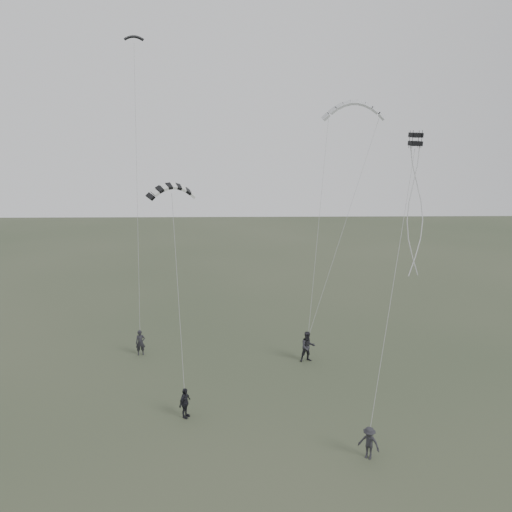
{
  "coord_description": "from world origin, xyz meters",
  "views": [
    {
      "loc": [
        0.32,
        -23.19,
        13.48
      ],
      "look_at": [
        0.99,
        5.66,
        6.96
      ],
      "focal_mm": 35.0,
      "sensor_mm": 36.0,
      "label": 1
    }
  ],
  "objects_px": {
    "kite_box": "(416,139)",
    "flyer_left": "(140,343)",
    "kite_dark_small": "(134,37)",
    "kite_striped": "(171,186)",
    "kite_pale_large": "(354,103)",
    "flyer_far": "(369,443)",
    "flyer_right": "(308,347)",
    "flyer_center": "(185,403)"
  },
  "relations": [
    {
      "from": "kite_box",
      "to": "flyer_left",
      "type": "bearing_deg",
      "value": 156.05
    },
    {
      "from": "flyer_left",
      "to": "kite_dark_small",
      "type": "xyz_separation_m",
      "value": [
        -0.62,
        5.74,
        19.69
      ]
    },
    {
      "from": "kite_dark_small",
      "to": "kite_striped",
      "type": "relative_size",
      "value": 0.49
    },
    {
      "from": "kite_pale_large",
      "to": "kite_box",
      "type": "relative_size",
      "value": 6.61
    },
    {
      "from": "flyer_far",
      "to": "kite_striped",
      "type": "distance_m",
      "value": 16.32
    },
    {
      "from": "flyer_left",
      "to": "flyer_right",
      "type": "relative_size",
      "value": 0.85
    },
    {
      "from": "flyer_right",
      "to": "kite_pale_large",
      "type": "distance_m",
      "value": 18.0
    },
    {
      "from": "kite_striped",
      "to": "kite_box",
      "type": "bearing_deg",
      "value": -24.14
    },
    {
      "from": "flyer_center",
      "to": "kite_striped",
      "type": "xyz_separation_m",
      "value": [
        -0.96,
        4.76,
        10.43
      ]
    },
    {
      "from": "flyer_left",
      "to": "kite_dark_small",
      "type": "distance_m",
      "value": 20.52
    },
    {
      "from": "flyer_far",
      "to": "flyer_left",
      "type": "bearing_deg",
      "value": 170.69
    },
    {
      "from": "flyer_center",
      "to": "kite_pale_large",
      "type": "height_order",
      "value": "kite_pale_large"
    },
    {
      "from": "flyer_left",
      "to": "flyer_center",
      "type": "bearing_deg",
      "value": -76.23
    },
    {
      "from": "flyer_left",
      "to": "kite_striped",
      "type": "relative_size",
      "value": 0.64
    },
    {
      "from": "kite_striped",
      "to": "kite_dark_small",
      "type": "bearing_deg",
      "value": 87.73
    },
    {
      "from": "flyer_right",
      "to": "kite_dark_small",
      "type": "height_order",
      "value": "kite_dark_small"
    },
    {
      "from": "flyer_left",
      "to": "kite_striped",
      "type": "bearing_deg",
      "value": -58.73
    },
    {
      "from": "kite_striped",
      "to": "kite_pale_large",
      "type": "bearing_deg",
      "value": 16.19
    },
    {
      "from": "flyer_right",
      "to": "flyer_far",
      "type": "xyz_separation_m",
      "value": [
        1.43,
        -10.02,
        -0.24
      ]
    },
    {
      "from": "flyer_far",
      "to": "kite_dark_small",
      "type": "height_order",
      "value": "kite_dark_small"
    },
    {
      "from": "flyer_left",
      "to": "flyer_far",
      "type": "bearing_deg",
      "value": -55.03
    },
    {
      "from": "flyer_left",
      "to": "kite_box",
      "type": "height_order",
      "value": "kite_box"
    },
    {
      "from": "kite_striped",
      "to": "flyer_right",
      "type": "bearing_deg",
      "value": -11.56
    },
    {
      "from": "flyer_left",
      "to": "flyer_right",
      "type": "distance_m",
      "value": 10.83
    },
    {
      "from": "flyer_left",
      "to": "kite_dark_small",
      "type": "height_order",
      "value": "kite_dark_small"
    },
    {
      "from": "flyer_far",
      "to": "kite_dark_small",
      "type": "bearing_deg",
      "value": 160.4
    },
    {
      "from": "flyer_right",
      "to": "flyer_center",
      "type": "height_order",
      "value": "flyer_right"
    },
    {
      "from": "flyer_left",
      "to": "kite_box",
      "type": "distance_m",
      "value": 20.83
    },
    {
      "from": "flyer_left",
      "to": "flyer_center",
      "type": "xyz_separation_m",
      "value": [
        3.78,
        -7.72,
        -0.05
      ]
    },
    {
      "from": "flyer_right",
      "to": "flyer_far",
      "type": "bearing_deg",
      "value": -93.39
    },
    {
      "from": "flyer_left",
      "to": "kite_box",
      "type": "relative_size",
      "value": 2.42
    },
    {
      "from": "flyer_right",
      "to": "kite_dark_small",
      "type": "relative_size",
      "value": 1.53
    },
    {
      "from": "flyer_left",
      "to": "flyer_far",
      "type": "relative_size",
      "value": 1.13
    },
    {
      "from": "flyer_right",
      "to": "kite_striped",
      "type": "xyz_separation_m",
      "value": [
        -7.94,
        -1.72,
        10.24
      ]
    },
    {
      "from": "flyer_far",
      "to": "kite_striped",
      "type": "relative_size",
      "value": 0.56
    },
    {
      "from": "kite_pale_large",
      "to": "kite_box",
      "type": "xyz_separation_m",
      "value": [
        1.25,
        -10.16,
        -2.69
      ]
    },
    {
      "from": "flyer_left",
      "to": "flyer_center",
      "type": "distance_m",
      "value": 8.6
    },
    {
      "from": "flyer_center",
      "to": "kite_dark_small",
      "type": "distance_m",
      "value": 24.3
    },
    {
      "from": "kite_pale_large",
      "to": "kite_striped",
      "type": "relative_size",
      "value": 1.73
    },
    {
      "from": "kite_pale_large",
      "to": "kite_box",
      "type": "bearing_deg",
      "value": -73.75
    },
    {
      "from": "flyer_left",
      "to": "kite_pale_large",
      "type": "height_order",
      "value": "kite_pale_large"
    },
    {
      "from": "flyer_far",
      "to": "kite_striped",
      "type": "height_order",
      "value": "kite_striped"
    }
  ]
}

